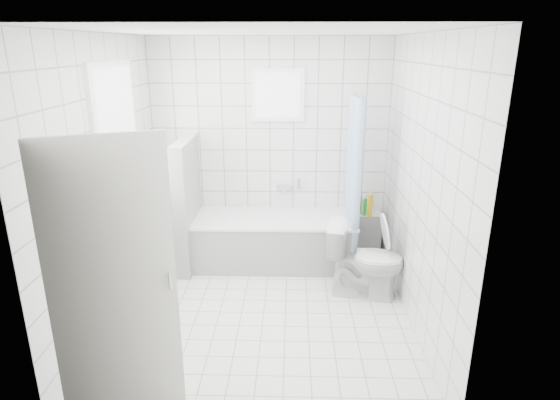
{
  "coord_description": "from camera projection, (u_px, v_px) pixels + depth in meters",
  "views": [
    {
      "loc": [
        0.27,
        -4.0,
        2.49
      ],
      "look_at": [
        0.15,
        0.35,
        1.05
      ],
      "focal_mm": 30.0,
      "sensor_mm": 36.0,
      "label": 1
    }
  ],
  "objects": [
    {
      "name": "ground",
      "position": [
        264.0,
        313.0,
        4.58
      ],
      "size": [
        3.0,
        3.0,
        0.0
      ],
      "primitive_type": "plane",
      "color": "white",
      "rests_on": "ground"
    },
    {
      "name": "ceiling",
      "position": [
        260.0,
        31.0,
        3.77
      ],
      "size": [
        3.0,
        3.0,
        0.0
      ],
      "primitive_type": "plane",
      "rotation": [
        3.14,
        0.0,
        0.0
      ],
      "color": "white",
      "rests_on": "ground"
    },
    {
      "name": "wall_back",
      "position": [
        270.0,
        150.0,
        5.6
      ],
      "size": [
        2.8,
        0.02,
        2.6
      ],
      "primitive_type": "cube",
      "color": "white",
      "rests_on": "ground"
    },
    {
      "name": "wall_front",
      "position": [
        246.0,
        258.0,
        2.75
      ],
      "size": [
        2.8,
        0.02,
        2.6
      ],
      "primitive_type": "cube",
      "color": "white",
      "rests_on": "ground"
    },
    {
      "name": "wall_left",
      "position": [
        107.0,
        184.0,
        4.21
      ],
      "size": [
        0.02,
        3.0,
        2.6
      ],
      "primitive_type": "cube",
      "color": "white",
      "rests_on": "ground"
    },
    {
      "name": "wall_right",
      "position": [
        420.0,
        187.0,
        4.14
      ],
      "size": [
        0.02,
        3.0,
        2.6
      ],
      "primitive_type": "cube",
      "color": "white",
      "rests_on": "ground"
    },
    {
      "name": "window_left",
      "position": [
        120.0,
        145.0,
        4.4
      ],
      "size": [
        0.01,
        0.9,
        1.4
      ],
      "primitive_type": "cube",
      "color": "white",
      "rests_on": "wall_left"
    },
    {
      "name": "window_back",
      "position": [
        278.0,
        95.0,
        5.35
      ],
      "size": [
        0.5,
        0.01,
        0.5
      ],
      "primitive_type": "cube",
      "color": "white",
      "rests_on": "wall_back"
    },
    {
      "name": "window_sill",
      "position": [
        133.0,
        218.0,
        4.63
      ],
      "size": [
        0.18,
        1.02,
        0.08
      ],
      "primitive_type": "cube",
      "color": "white",
      "rests_on": "wall_left"
    },
    {
      "name": "door",
      "position": [
        114.0,
        287.0,
        3.04
      ],
      "size": [
        0.75,
        0.35,
        2.0
      ],
      "primitive_type": "cube",
      "rotation": [
        0.0,
        0.0,
        -1.17
      ],
      "color": "silver",
      "rests_on": "ground"
    },
    {
      "name": "bathtub",
      "position": [
        275.0,
        240.0,
        5.56
      ],
      "size": [
        1.88,
        0.77,
        0.58
      ],
      "color": "white",
      "rests_on": "ground"
    },
    {
      "name": "partition_wall",
      "position": [
        188.0,
        204.0,
        5.39
      ],
      "size": [
        0.15,
        0.85,
        1.5
      ],
      "primitive_type": "cube",
      "color": "white",
      "rests_on": "ground"
    },
    {
      "name": "tiled_ledge",
      "position": [
        363.0,
        234.0,
        5.78
      ],
      "size": [
        0.4,
        0.24,
        0.55
      ],
      "primitive_type": "cube",
      "color": "white",
      "rests_on": "ground"
    },
    {
      "name": "toilet",
      "position": [
        365.0,
        260.0,
        4.81
      ],
      "size": [
        0.84,
        0.59,
        0.78
      ],
      "primitive_type": "imported",
      "rotation": [
        0.0,
        0.0,
        1.36
      ],
      "color": "white",
      "rests_on": "ground"
    },
    {
      "name": "curtain_rod",
      "position": [
        357.0,
        94.0,
        4.98
      ],
      "size": [
        0.02,
        0.8,
        0.02
      ],
      "primitive_type": "cylinder",
      "rotation": [
        1.57,
        0.0,
        0.0
      ],
      "color": "silver",
      "rests_on": "wall_back"
    },
    {
      "name": "shower_curtain",
      "position": [
        354.0,
        179.0,
        5.13
      ],
      "size": [
        0.14,
        0.48,
        1.78
      ],
      "primitive_type": null,
      "color": "#4580CD",
      "rests_on": "curtain_rod"
    },
    {
      "name": "tub_faucet",
      "position": [
        284.0,
        187.0,
        5.7
      ],
      "size": [
        0.18,
        0.06,
        0.06
      ],
      "primitive_type": "cube",
      "color": "silver",
      "rests_on": "wall_back"
    },
    {
      "name": "sill_bottles",
      "position": [
        129.0,
        207.0,
        4.51
      ],
      "size": [
        0.14,
        0.79,
        0.27
      ],
      "color": "#36C8F4",
      "rests_on": "window_sill"
    },
    {
      "name": "ledge_bottles",
      "position": [
        365.0,
        205.0,
        5.6
      ],
      "size": [
        0.17,
        0.17,
        0.27
      ],
      "color": "red",
      "rests_on": "tiled_ledge"
    }
  ]
}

